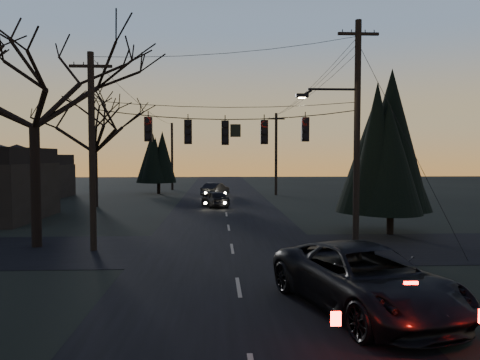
{
  "coord_description": "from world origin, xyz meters",
  "views": [
    {
      "loc": [
        -0.67,
        -10.33,
        4.11
      ],
      "look_at": [
        0.26,
        8.33,
        3.13
      ],
      "focal_mm": 35.0,
      "sensor_mm": 36.0,
      "label": 1
    }
  ],
  "objects_px": {
    "utility_pole_left": "(94,251)",
    "utility_pole_far_r": "(276,195)",
    "evergreen_right": "(391,150)",
    "bare_tree_left": "(33,79)",
    "suv_near": "(365,279)",
    "sedan_oncoming_a": "(215,199)",
    "utility_pole_far_l": "(172,190)",
    "sedan_oncoming_b": "(215,190)",
    "utility_pole_right": "(355,248)"
  },
  "relations": [
    {
      "from": "utility_pole_right",
      "to": "utility_pole_far_l",
      "type": "height_order",
      "value": "utility_pole_right"
    },
    {
      "from": "sedan_oncoming_a",
      "to": "sedan_oncoming_b",
      "type": "distance_m",
      "value": 9.54
    },
    {
      "from": "utility_pole_far_r",
      "to": "evergreen_right",
      "type": "distance_m",
      "value": 25.11
    },
    {
      "from": "sedan_oncoming_b",
      "to": "sedan_oncoming_a",
      "type": "bearing_deg",
      "value": 113.6
    },
    {
      "from": "utility_pole_far_l",
      "to": "sedan_oncoming_a",
      "type": "height_order",
      "value": "utility_pole_far_l"
    },
    {
      "from": "evergreen_right",
      "to": "sedan_oncoming_a",
      "type": "distance_m",
      "value": 16.7
    },
    {
      "from": "utility_pole_far_l",
      "to": "evergreen_right",
      "type": "height_order",
      "value": "evergreen_right"
    },
    {
      "from": "evergreen_right",
      "to": "utility_pole_right",
      "type": "bearing_deg",
      "value": -129.7
    },
    {
      "from": "utility_pole_left",
      "to": "utility_pole_far_r",
      "type": "relative_size",
      "value": 1.0
    },
    {
      "from": "evergreen_right",
      "to": "sedan_oncoming_a",
      "type": "height_order",
      "value": "evergreen_right"
    },
    {
      "from": "bare_tree_left",
      "to": "suv_near",
      "type": "height_order",
      "value": "bare_tree_left"
    },
    {
      "from": "utility_pole_left",
      "to": "suv_near",
      "type": "bearing_deg",
      "value": -42.43
    },
    {
      "from": "sedan_oncoming_b",
      "to": "utility_pole_right",
      "type": "bearing_deg",
      "value": 127.0
    },
    {
      "from": "utility_pole_left",
      "to": "utility_pole_far_r",
      "type": "distance_m",
      "value": 30.27
    },
    {
      "from": "utility_pole_far_l",
      "to": "sedan_oncoming_b",
      "type": "xyz_separation_m",
      "value": [
        5.2,
        -9.56,
        0.68
      ]
    },
    {
      "from": "bare_tree_left",
      "to": "utility_pole_far_l",
      "type": "bearing_deg",
      "value": 85.5
    },
    {
      "from": "utility_pole_far_l",
      "to": "sedan_oncoming_a",
      "type": "relative_size",
      "value": 2.09
    },
    {
      "from": "utility_pole_far_l",
      "to": "utility_pole_far_r",
      "type": "bearing_deg",
      "value": -34.82
    },
    {
      "from": "utility_pole_left",
      "to": "utility_pole_far_l",
      "type": "relative_size",
      "value": 1.06
    },
    {
      "from": "utility_pole_far_l",
      "to": "sedan_oncoming_a",
      "type": "xyz_separation_m",
      "value": [
        5.2,
        -19.1,
        0.65
      ]
    },
    {
      "from": "utility_pole_far_l",
      "to": "utility_pole_left",
      "type": "bearing_deg",
      "value": -90.0
    },
    {
      "from": "suv_near",
      "to": "utility_pole_left",
      "type": "bearing_deg",
      "value": 120.9
    },
    {
      "from": "utility_pole_far_r",
      "to": "suv_near",
      "type": "height_order",
      "value": "utility_pole_far_r"
    },
    {
      "from": "evergreen_right",
      "to": "sedan_oncoming_a",
      "type": "xyz_separation_m",
      "value": [
        -9.16,
        13.46,
        -3.74
      ]
    },
    {
      "from": "bare_tree_left",
      "to": "suv_near",
      "type": "distance_m",
      "value": 16.56
    },
    {
      "from": "utility_pole_far_r",
      "to": "sedan_oncoming_a",
      "type": "xyz_separation_m",
      "value": [
        -6.3,
        -11.1,
        0.65
      ]
    },
    {
      "from": "sedan_oncoming_a",
      "to": "sedan_oncoming_b",
      "type": "bearing_deg",
      "value": -106.2
    },
    {
      "from": "utility_pole_left",
      "to": "utility_pole_far_l",
      "type": "distance_m",
      "value": 36.0
    },
    {
      "from": "utility_pole_far_r",
      "to": "bare_tree_left",
      "type": "relative_size",
      "value": 0.79
    },
    {
      "from": "utility_pole_far_l",
      "to": "suv_near",
      "type": "relative_size",
      "value": 1.29
    },
    {
      "from": "utility_pole_far_l",
      "to": "evergreen_right",
      "type": "distance_m",
      "value": 35.85
    },
    {
      "from": "utility_pole_left",
      "to": "bare_tree_left",
      "type": "xyz_separation_m",
      "value": [
        -2.76,
        0.93,
        7.49
      ]
    },
    {
      "from": "utility_pole_far_r",
      "to": "evergreen_right",
      "type": "bearing_deg",
      "value": -83.36
    },
    {
      "from": "utility_pole_far_r",
      "to": "sedan_oncoming_a",
      "type": "height_order",
      "value": "utility_pole_far_r"
    },
    {
      "from": "utility_pole_right",
      "to": "sedan_oncoming_b",
      "type": "bearing_deg",
      "value": 103.4
    },
    {
      "from": "utility_pole_left",
      "to": "suv_near",
      "type": "distance_m",
      "value": 12.49
    },
    {
      "from": "utility_pole_left",
      "to": "sedan_oncoming_b",
      "type": "distance_m",
      "value": 26.96
    },
    {
      "from": "evergreen_right",
      "to": "sedan_oncoming_b",
      "type": "xyz_separation_m",
      "value": [
        -9.16,
        23.0,
        -3.71
      ]
    },
    {
      "from": "utility_pole_left",
      "to": "bare_tree_left",
      "type": "bearing_deg",
      "value": 161.35
    },
    {
      "from": "utility_pole_left",
      "to": "sedan_oncoming_a",
      "type": "bearing_deg",
      "value": 72.9
    },
    {
      "from": "sedan_oncoming_b",
      "to": "bare_tree_left",
      "type": "bearing_deg",
      "value": 96.27
    },
    {
      "from": "utility_pole_right",
      "to": "bare_tree_left",
      "type": "relative_size",
      "value": 0.93
    },
    {
      "from": "utility_pole_right",
      "to": "sedan_oncoming_a",
      "type": "xyz_separation_m",
      "value": [
        -6.3,
        16.9,
        0.65
      ]
    },
    {
      "from": "utility_pole_right",
      "to": "sedan_oncoming_b",
      "type": "distance_m",
      "value": 27.19
    },
    {
      "from": "utility_pole_left",
      "to": "utility_pole_far_r",
      "type": "height_order",
      "value": "same"
    },
    {
      "from": "utility_pole_far_r",
      "to": "utility_pole_left",
      "type": "bearing_deg",
      "value": -112.33
    },
    {
      "from": "utility_pole_far_r",
      "to": "utility_pole_far_l",
      "type": "distance_m",
      "value": 14.01
    },
    {
      "from": "sedan_oncoming_b",
      "to": "utility_pole_left",
      "type": "bearing_deg",
      "value": 102.48
    },
    {
      "from": "utility_pole_right",
      "to": "sedan_oncoming_a",
      "type": "bearing_deg",
      "value": 110.45
    },
    {
      "from": "utility_pole_right",
      "to": "utility_pole_far_l",
      "type": "relative_size",
      "value": 1.25
    }
  ]
}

